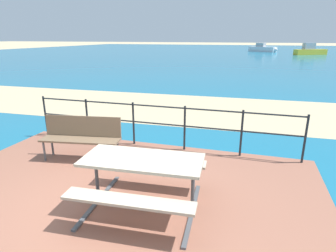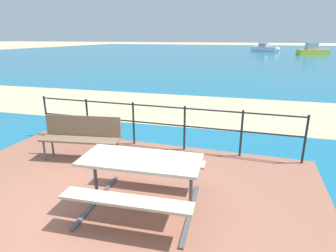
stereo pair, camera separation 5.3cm
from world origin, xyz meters
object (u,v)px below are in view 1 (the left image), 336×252
park_bench (82,134)px  boat_mid (263,49)px  picnic_table (143,170)px  boat_near (311,51)px

park_bench → boat_mid: 45.97m
picnic_table → park_bench: bearing=140.7°
picnic_table → boat_near: 41.33m
park_bench → boat_near: 40.51m
park_bench → boat_near: bearing=65.8°
boat_near → boat_mid: 9.02m
park_bench → boat_mid: bearing=75.4°
boat_near → boat_mid: bearing=100.7°
boat_near → park_bench: bearing=-137.0°
picnic_table → boat_mid: boat_mid is taller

